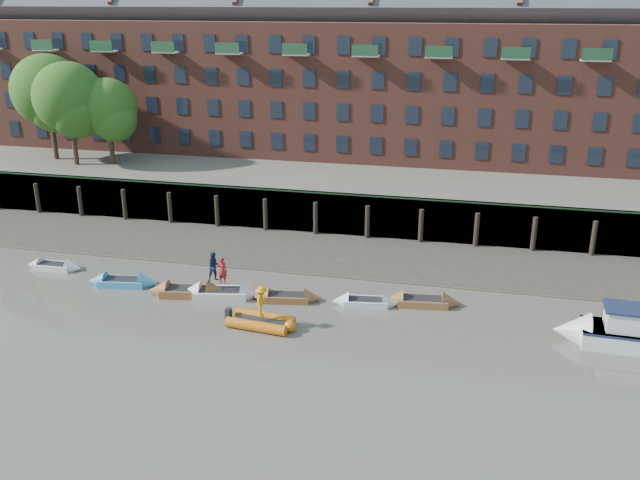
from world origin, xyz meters
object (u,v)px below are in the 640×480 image
(rowboat_0, at_px, (54,266))
(rowboat_3, at_px, (221,293))
(rowboat_1, at_px, (123,282))
(rib_tender, at_px, (263,322))
(rowboat_5, at_px, (366,302))
(motor_launch, at_px, (613,332))
(person_rower_b, at_px, (214,267))
(rowboat_2, at_px, (188,292))
(person_rower_a, at_px, (222,270))
(person_rib_crew, at_px, (262,302))
(rowboat_6, at_px, (422,301))
(rowboat_4, at_px, (286,297))

(rowboat_0, bearing_deg, rowboat_3, -9.03)
(rowboat_1, height_order, rowboat_3, rowboat_3)
(rowboat_0, bearing_deg, rib_tender, -18.00)
(rib_tender, bearing_deg, rowboat_5, 44.69)
(rowboat_5, xyz_separation_m, motor_launch, (13.37, -1.79, 0.51))
(person_rower_b, bearing_deg, rowboat_1, 140.25)
(rowboat_0, relative_size, person_rower_b, 2.18)
(rowboat_2, height_order, person_rower_a, person_rower_a)
(rowboat_2, xyz_separation_m, rowboat_3, (2.06, 0.21, 0.00))
(motor_launch, xyz_separation_m, person_rib_crew, (-18.49, -2.23, 0.80))
(person_rower_a, bearing_deg, rowboat_3, -19.54)
(rowboat_0, xyz_separation_m, person_rower_b, (12.14, -1.53, 1.69))
(rowboat_6, distance_m, motor_launch, 10.44)
(rowboat_2, bearing_deg, person_rower_b, 3.27)
(rowboat_4, height_order, rib_tender, rowboat_4)
(rowboat_2, distance_m, rowboat_5, 10.88)
(rowboat_5, height_order, rib_tender, rowboat_5)
(rowboat_5, distance_m, person_rib_crew, 6.63)
(rowboat_6, bearing_deg, person_rib_crew, -156.86)
(rowboat_0, distance_m, rowboat_6, 24.57)
(rowboat_0, xyz_separation_m, rowboat_2, (10.47, -1.90, 0.05))
(rowboat_2, bearing_deg, person_rib_crew, -36.75)
(rowboat_1, distance_m, rib_tender, 10.93)
(rowboat_1, relative_size, motor_launch, 0.67)
(rowboat_3, height_order, person_rib_crew, person_rib_crew)
(rowboat_3, relative_size, rowboat_5, 1.25)
(rowboat_1, height_order, rowboat_6, rowboat_6)
(rowboat_2, distance_m, person_rower_b, 2.36)
(rib_tender, height_order, motor_launch, motor_launch)
(rowboat_3, bearing_deg, person_rib_crew, -51.50)
(rowboat_1, height_order, rowboat_2, rowboat_2)
(person_rib_crew, bearing_deg, rowboat_4, -9.45)
(rib_tender, distance_m, person_rower_a, 4.89)
(person_rower_b, bearing_deg, person_rib_crew, -78.20)
(person_rib_crew, bearing_deg, motor_launch, -86.69)
(rowboat_5, height_order, person_rib_crew, person_rib_crew)
(rib_tender, bearing_deg, person_rib_crew, 176.15)
(rib_tender, bearing_deg, rowboat_6, 36.28)
(rowboat_2, relative_size, person_rower_b, 2.79)
(rowboat_6, relative_size, person_rib_crew, 2.63)
(rowboat_5, relative_size, rowboat_6, 0.88)
(rowboat_6, height_order, person_rib_crew, person_rib_crew)
(rowboat_0, height_order, rowboat_5, rowboat_5)
(person_rower_a, bearing_deg, rowboat_6, -166.79)
(rowboat_6, bearing_deg, rowboat_5, -172.98)
(motor_launch, height_order, person_rower_a, person_rower_a)
(person_rower_b, bearing_deg, rowboat_3, -61.13)
(rowboat_2, xyz_separation_m, motor_launch, (24.20, -0.71, 0.46))
(rowboat_0, xyz_separation_m, rowboat_5, (21.30, -0.83, 0.00))
(person_rib_crew, bearing_deg, rowboat_2, 59.19)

